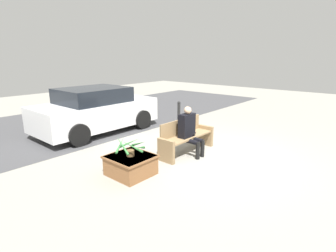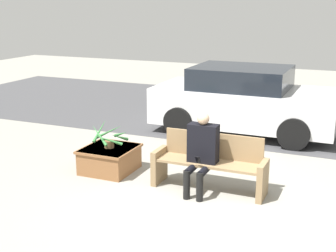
# 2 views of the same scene
# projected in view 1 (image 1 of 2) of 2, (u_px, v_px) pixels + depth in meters

# --- Properties ---
(ground_plane) EXTENTS (30.00, 30.00, 0.00)m
(ground_plane) POSITION_uv_depth(u_px,v_px,m) (213.00, 157.00, 6.58)
(ground_plane) COLOR gray
(road_surface) EXTENTS (20.00, 6.00, 0.01)m
(road_surface) POSITION_uv_depth(u_px,v_px,m) (82.00, 120.00, 10.32)
(road_surface) COLOR #424244
(road_surface) RESTS_ON ground_plane
(bench) EXTENTS (1.77, 0.48, 0.86)m
(bench) POSITION_uv_depth(u_px,v_px,m) (186.00, 137.00, 6.78)
(bench) COLOR #8C704C
(bench) RESTS_ON ground_plane
(person_seated) EXTENTS (0.46, 0.58, 1.24)m
(person_seated) POSITION_uv_depth(u_px,v_px,m) (189.00, 129.00, 6.55)
(person_seated) COLOR black
(person_seated) RESTS_ON ground_plane
(planter_box) EXTENTS (0.86, 0.89, 0.42)m
(planter_box) POSITION_uv_depth(u_px,v_px,m) (131.00, 164.00, 5.53)
(planter_box) COLOR brown
(planter_box) RESTS_ON ground_plane
(potted_plant) EXTENTS (0.66, 0.68, 0.45)m
(potted_plant) POSITION_uv_depth(u_px,v_px,m) (130.00, 147.00, 5.44)
(potted_plant) COLOR brown
(potted_plant) RESTS_ON planter_box
(parked_car) EXTENTS (3.95, 1.98, 1.47)m
(parked_car) POSITION_uv_depth(u_px,v_px,m) (96.00, 110.00, 8.61)
(parked_car) COLOR silver
(parked_car) RESTS_ON ground_plane
(bollard_post) EXTENTS (0.12, 0.12, 0.87)m
(bollard_post) POSITION_uv_depth(u_px,v_px,m) (179.00, 113.00, 9.56)
(bollard_post) COLOR black
(bollard_post) RESTS_ON ground_plane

